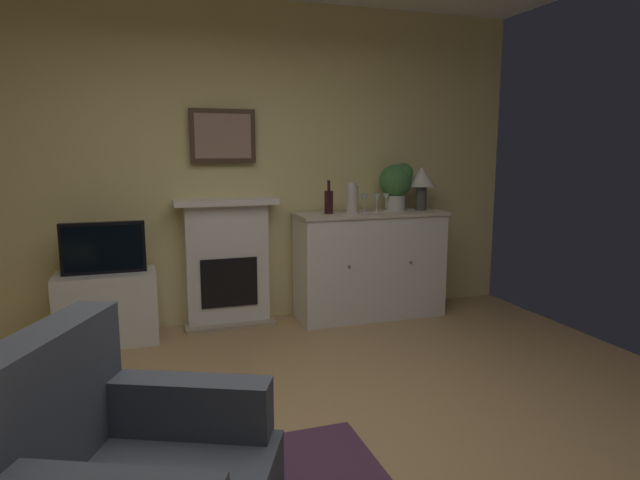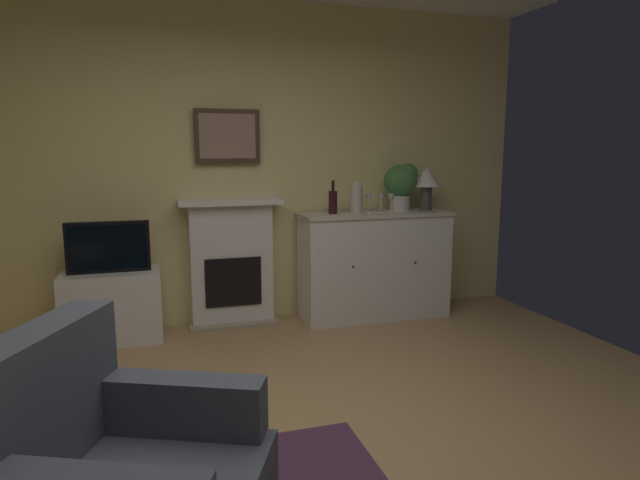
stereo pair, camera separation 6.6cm
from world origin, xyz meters
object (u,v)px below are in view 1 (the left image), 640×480
wine_glass_right (386,198)px  tv_cabinet (108,308)px  fireplace_unit (227,262)px  vase_decorative (352,198)px  sideboard_cabinet (370,264)px  framed_picture (223,136)px  potted_plant_small (397,182)px  tv_set (103,248)px  wine_bottle (329,201)px  wine_glass_left (364,199)px  table_lamp (422,180)px  wine_glass_center (377,199)px

wine_glass_right → tv_cabinet: bearing=179.7°
fireplace_unit → vase_decorative: bearing=-12.1°
vase_decorative → sideboard_cabinet: bearing=14.1°
framed_picture → potted_plant_small: size_ratio=1.28×
fireplace_unit → tv_set: fireplace_unit is taller
tv_cabinet → tv_set: tv_set is taller
sideboard_cabinet → wine_glass_right: bearing=1.6°
wine_glass_right → vase_decorative: vase_decorative is taller
framed_picture → tv_cabinet: size_ratio=0.73×
fireplace_unit → potted_plant_small: size_ratio=2.56×
wine_bottle → wine_glass_left: size_ratio=1.76×
framed_picture → sideboard_cabinet: bearing=-10.0°
wine_bottle → wine_glass_left: (0.33, -0.01, 0.01)m
fireplace_unit → wine_glass_right: size_ratio=6.67×
wine_glass_left → sideboard_cabinet: bearing=8.7°
tv_cabinet → framed_picture: bearing=12.0°
framed_picture → tv_set: bearing=-166.7°
framed_picture → table_lamp: framed_picture is taller
sideboard_cabinet → framed_picture: bearing=170.0°
table_lamp → potted_plant_small: 0.23m
fireplace_unit → wine_glass_center: 1.43m
vase_decorative → framed_picture: bearing=165.6°
wine_glass_left → tv_set: bearing=179.9°
wine_glass_center → vase_decorative: vase_decorative is taller
wine_bottle → wine_glass_left: 0.33m
wine_glass_left → vase_decorative: 0.14m
sideboard_cabinet → wine_glass_left: bearing=-171.3°
wine_glass_center → fireplace_unit: bearing=170.8°
fireplace_unit → tv_set: (-0.98, -0.19, 0.21)m
sideboard_cabinet → tv_set: bearing=-179.8°
fireplace_unit → table_lamp: bearing=-5.7°
vase_decorative → tv_set: size_ratio=0.45×
wine_glass_center → framed_picture: bearing=168.8°
framed_picture → tv_cabinet: framed_picture is taller
framed_picture → wine_glass_left: size_ratio=3.33×
fireplace_unit → vase_decorative: vase_decorative is taller
wine_glass_right → tv_set: (-2.39, -0.01, -0.32)m
tv_cabinet → fireplace_unit: bearing=9.4°
vase_decorative → tv_cabinet: vase_decorative is taller
wine_bottle → wine_glass_left: bearing=-1.1°
wine_bottle → wine_glass_center: bearing=-4.1°
wine_glass_center → vase_decorative: 0.24m
fireplace_unit → sideboard_cabinet: bearing=-8.0°
tv_set → potted_plant_small: size_ratio=1.44×
wine_glass_left → framed_picture: bearing=169.0°
wine_glass_left → tv_set: size_ratio=0.27×
framed_picture → sideboard_cabinet: size_ratio=0.41×
framed_picture → potted_plant_small: (1.54, -0.18, -0.41)m
sideboard_cabinet → wine_glass_right: wine_glass_right is taller
wine_bottle → tv_cabinet: (-1.84, 0.02, -0.79)m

